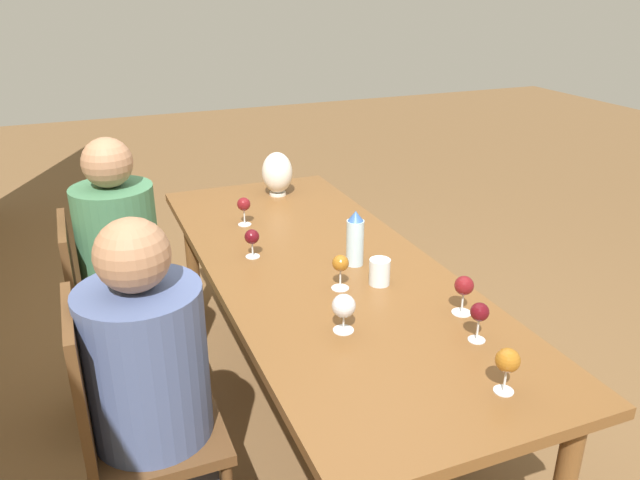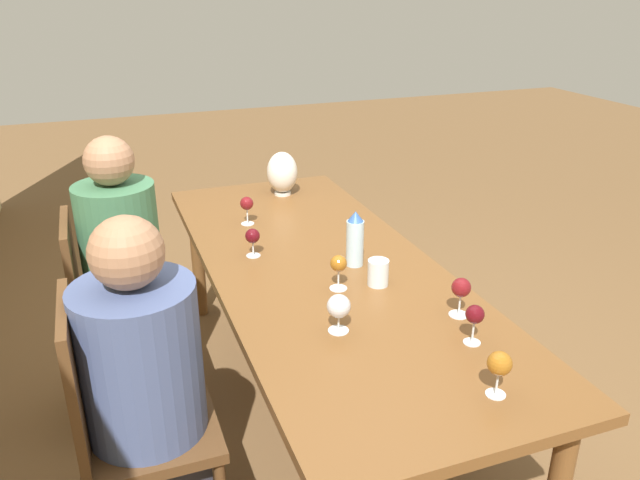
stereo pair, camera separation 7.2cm
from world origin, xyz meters
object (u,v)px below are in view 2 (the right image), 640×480
wine_glass_4 (461,289)px  person_near (149,380)px  wine_glass_0 (253,237)px  wine_glass_5 (339,265)px  vase (282,173)px  wine_glass_1 (339,307)px  water_bottle (355,239)px  wine_glass_2 (499,364)px  wine_glass_6 (475,316)px  person_far (127,273)px  wine_glass_3 (247,204)px  chair_far (112,314)px  water_tumbler (378,273)px  chair_near (125,420)px

wine_glass_4 → person_near: 1.09m
wine_glass_0 → wine_glass_5: size_ratio=0.89×
vase → wine_glass_1: 1.45m
water_bottle → wine_glass_2: water_bottle is taller
wine_glass_6 → person_far: (1.03, 1.01, -0.15)m
wine_glass_3 → person_far: 0.66m
wine_glass_4 → chair_far: size_ratio=0.15×
wine_glass_0 → wine_glass_6: size_ratio=0.90×
water_tumbler → chair_near: 1.04m
wine_glass_2 → chair_far: bearing=38.0°
wine_glass_1 → chair_far: chair_far is taller
wine_glass_4 → person_far: 1.38m
wine_glass_0 → person_far: 0.55m
vase → wine_glass_2: (-1.91, -0.05, -0.02)m
wine_glass_5 → person_near: bearing=105.8°
chair_far → person_near: 0.75m
water_tumbler → person_far: (0.54, 0.90, -0.10)m
wine_glass_3 → person_near: (-0.99, 0.58, -0.20)m
water_tumbler → chair_far: (0.54, 0.99, -0.28)m
wine_glass_3 → wine_glass_5: bearing=-168.5°
wine_glass_4 → wine_glass_5: (0.34, 0.32, -0.00)m
wine_glass_2 → wine_glass_1: bearing=31.3°
wine_glass_1 → wine_glass_3: bearing=2.4°
wine_glass_6 → wine_glass_2: bearing=161.0°
wine_glass_2 → person_near: (0.56, 0.92, -0.20)m
wine_glass_5 → chair_far: (0.52, 0.83, -0.33)m
water_bottle → wine_glass_1: size_ratio=1.74×
wine_glass_1 → chair_far: size_ratio=0.14×
water_tumbler → vase: (1.17, 0.03, 0.07)m
water_tumbler → chair_far: 1.16m
wine_glass_6 → chair_far: chair_far is taller
wine_glass_6 → person_far: size_ratio=0.11×
wine_glass_1 → person_far: size_ratio=0.11×
wine_glass_4 → chair_far: bearing=53.4°
water_bottle → wine_glass_6: (-0.68, -0.12, -0.01)m
water_tumbler → wine_glass_5: bearing=82.3°
vase → wine_glass_4: size_ratio=1.65×
chair_near → water_bottle: bearing=-68.4°
chair_near → person_near: bearing=-90.0°
wine_glass_3 → person_near: person_near is taller
water_bottle → chair_near: water_bottle is taller
wine_glass_4 → wine_glass_5: bearing=43.9°
water_bottle → person_near: person_near is taller
water_bottle → wine_glass_4: water_bottle is taller
wine_glass_3 → wine_glass_0: bearing=169.4°
wine_glass_1 → wine_glass_6: 0.44m
wine_glass_2 → person_far: bearing=35.6°
wine_glass_2 → person_far: (1.29, 0.92, -0.15)m
wine_glass_4 → chair_far: 1.48m
water_tumbler → wine_glass_1: (-0.27, 0.27, 0.04)m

